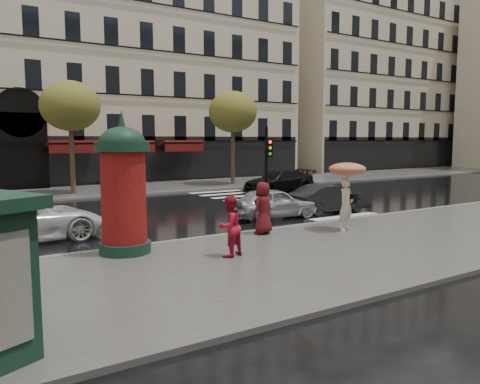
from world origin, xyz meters
TOP-DOWN VIEW (x-y plane):
  - ground at (0.00, 0.00)m, footprint 160.00×160.00m
  - near_sidewalk at (0.00, -0.50)m, footprint 90.00×7.00m
  - far_sidewalk at (0.00, 19.00)m, footprint 90.00×6.00m
  - near_kerb at (0.00, 3.00)m, footprint 90.00×0.25m
  - far_kerb at (0.00, 16.00)m, footprint 90.00×0.25m
  - zebra_crossing at (6.00, 9.60)m, footprint 3.60×11.75m
  - bldg_far_corner at (6.00, 30.00)m, footprint 26.00×14.00m
  - bldg_far_right at (34.00, 30.00)m, footprint 24.00×14.00m
  - tree_far_left at (-2.00, 18.00)m, footprint 3.40×3.40m
  - tree_far_right at (9.00, 18.00)m, footprint 3.40×3.40m
  - woman_umbrella at (3.42, 1.35)m, footprint 1.27×1.27m
  - woman_red at (-1.95, 0.37)m, footprint 0.96×0.85m
  - man_burgundy at (0.60, 2.40)m, footprint 0.98×0.79m
  - morris_column at (-4.19, 2.33)m, footprint 1.47×1.47m
  - traffic_light at (0.96, 2.67)m, footprint 0.25×0.35m
  - car_silver at (3.14, 5.25)m, footprint 3.88×1.75m
  - car_darkgrey at (6.21, 5.17)m, footprint 3.94×1.49m
  - car_white at (-6.34, 5.90)m, footprint 5.33×2.83m
  - car_black at (9.20, 12.87)m, footprint 4.83×2.07m

SIDE VIEW (x-z plane):
  - ground at x=0.00m, z-range 0.00..0.00m
  - zebra_crossing at x=6.00m, z-range 0.00..0.01m
  - near_sidewalk at x=0.00m, z-range 0.00..0.12m
  - far_sidewalk at x=0.00m, z-range 0.00..0.12m
  - near_kerb at x=0.00m, z-range 0.00..0.14m
  - far_kerb at x=0.00m, z-range 0.00..0.14m
  - car_darkgrey at x=6.21m, z-range 0.00..1.28m
  - car_silver at x=3.14m, z-range 0.00..1.29m
  - car_black at x=9.20m, z-range 0.00..1.39m
  - car_white at x=-6.34m, z-range 0.00..1.43m
  - woman_red at x=-1.95m, z-range 0.12..1.78m
  - man_burgundy at x=0.60m, z-range 0.12..1.87m
  - woman_umbrella at x=3.42m, z-range 0.51..2.96m
  - morris_column at x=-4.19m, z-range 0.04..4.00m
  - traffic_light at x=0.96m, z-range 0.50..4.10m
  - tree_far_left at x=-2.00m, z-range 1.85..8.49m
  - tree_far_right at x=9.00m, z-range 1.85..8.49m
  - bldg_far_corner at x=6.00m, z-range -0.14..22.76m
  - bldg_far_right at x=34.00m, z-range -0.14..22.76m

